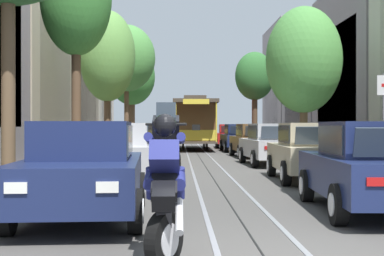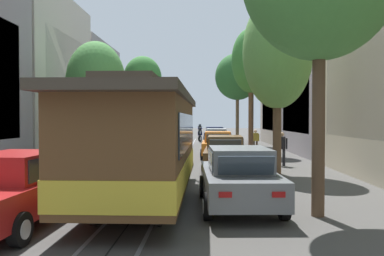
{
  "view_description": "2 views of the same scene",
  "coord_description": "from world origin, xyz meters",
  "px_view_note": "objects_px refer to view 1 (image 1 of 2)",
  "views": [
    {
      "loc": [
        -0.98,
        -5.91,
        1.52
      ],
      "look_at": [
        -0.31,
        22.46,
        1.38
      ],
      "focal_mm": 52.37,
      "sensor_mm": 36.0,
      "label": 1
    },
    {
      "loc": [
        -1.7,
        40.0,
        2.33
      ],
      "look_at": [
        -0.46,
        4.3,
        1.5
      ],
      "focal_mm": 36.34,
      "sensor_mm": 36.0,
      "label": 2
    }
  ],
  "objects_px": {
    "parked_car_navy_fifth_right": "(239,138)",
    "parked_car_orange_mid_left": "(143,143)",
    "parked_car_navy_near_left": "(83,169)",
    "parked_car_silver_second_left": "(123,151)",
    "street_tree_kerb_left_mid": "(107,57)",
    "pedestrian_on_left_pavement": "(84,137)",
    "parked_car_brown_fourth_left": "(148,139)",
    "street_sign_post": "(384,117)",
    "parked_car_navy_near_right": "(372,167)",
    "parked_car_silver_mid_right": "(271,144)",
    "parked_car_red_sixth_right": "(230,136)",
    "cable_car_trolley": "(194,123)",
    "pedestrian_on_right_pavement": "(54,144)",
    "street_tree_kerb_left_far": "(132,78)",
    "street_tree_kerb_right_mid": "(255,77)",
    "street_tree_kerb_right_second": "(304,60)",
    "motorcycle_with_rider": "(165,176)",
    "street_tree_kerb_left_fourth": "(126,59)",
    "parked_car_brown_fourth_right": "(254,140)",
    "parked_car_beige_second_right": "(311,152)",
    "parked_car_grey_fifth_left": "(154,136)"
  },
  "relations": [
    {
      "from": "street_tree_kerb_right_mid",
      "to": "parked_car_beige_second_right",
      "type": "bearing_deg",
      "value": -94.18
    },
    {
      "from": "parked_car_orange_mid_left",
      "to": "street_tree_kerb_left_fourth",
      "type": "xyz_separation_m",
      "value": [
        -1.97,
        13.77,
        5.07
      ]
    },
    {
      "from": "parked_car_navy_fifth_right",
      "to": "cable_car_trolley",
      "type": "xyz_separation_m",
      "value": [
        -2.5,
        3.25,
        0.86
      ]
    },
    {
      "from": "parked_car_brown_fourth_left",
      "to": "parked_car_navy_near_right",
      "type": "relative_size",
      "value": 1.0
    },
    {
      "from": "parked_car_silver_mid_right",
      "to": "street_tree_kerb_left_mid",
      "type": "relative_size",
      "value": 0.59
    },
    {
      "from": "parked_car_navy_fifth_right",
      "to": "pedestrian_on_right_pavement",
      "type": "xyz_separation_m",
      "value": [
        -7.67,
        -13.34,
        0.1
      ]
    },
    {
      "from": "parked_car_silver_second_left",
      "to": "pedestrian_on_left_pavement",
      "type": "distance_m",
      "value": 11.3
    },
    {
      "from": "parked_car_grey_fifth_left",
      "to": "street_tree_kerb_right_second",
      "type": "distance_m",
      "value": 13.92
    },
    {
      "from": "street_tree_kerb_left_fourth",
      "to": "parked_car_brown_fourth_right",
      "type": "bearing_deg",
      "value": -55.35
    },
    {
      "from": "parked_car_brown_fourth_left",
      "to": "street_sign_post",
      "type": "height_order",
      "value": "street_sign_post"
    },
    {
      "from": "motorcycle_with_rider",
      "to": "street_sign_post",
      "type": "height_order",
      "value": "street_sign_post"
    },
    {
      "from": "street_sign_post",
      "to": "motorcycle_with_rider",
      "type": "bearing_deg",
      "value": -126.0
    },
    {
      "from": "parked_car_navy_near_left",
      "to": "parked_car_silver_second_left",
      "type": "height_order",
      "value": "same"
    },
    {
      "from": "cable_car_trolley",
      "to": "street_sign_post",
      "type": "relative_size",
      "value": 3.28
    },
    {
      "from": "parked_car_navy_near_left",
      "to": "motorcycle_with_rider",
      "type": "xyz_separation_m",
      "value": [
        1.4,
        -2.75,
        0.14
      ]
    },
    {
      "from": "parked_car_navy_near_right",
      "to": "pedestrian_on_left_pavement",
      "type": "xyz_separation_m",
      "value": [
        -7.84,
        16.99,
        0.15
      ]
    },
    {
      "from": "parked_car_orange_mid_left",
      "to": "street_tree_kerb_left_far",
      "type": "height_order",
      "value": "street_tree_kerb_left_far"
    },
    {
      "from": "parked_car_navy_near_right",
      "to": "cable_car_trolley",
      "type": "bearing_deg",
      "value": 95.25
    },
    {
      "from": "motorcycle_with_rider",
      "to": "pedestrian_on_left_pavement",
      "type": "relative_size",
      "value": 1.11
    },
    {
      "from": "parked_car_navy_fifth_right",
      "to": "parked_car_orange_mid_left",
      "type": "bearing_deg",
      "value": -117.66
    },
    {
      "from": "parked_car_beige_second_right",
      "to": "pedestrian_on_right_pavement",
      "type": "bearing_deg",
      "value": 154.55
    },
    {
      "from": "parked_car_orange_mid_left",
      "to": "parked_car_brown_fourth_left",
      "type": "height_order",
      "value": "same"
    },
    {
      "from": "parked_car_navy_near_right",
      "to": "street_tree_kerb_right_second",
      "type": "xyz_separation_m",
      "value": [
        2.09,
        14.59,
        3.55
      ]
    },
    {
      "from": "parked_car_brown_fourth_left",
      "to": "street_tree_kerb_right_mid",
      "type": "distance_m",
      "value": 13.36
    },
    {
      "from": "parked_car_navy_near_right",
      "to": "street_tree_kerb_left_fourth",
      "type": "xyz_separation_m",
      "value": [
        -6.76,
        26.94,
        5.07
      ]
    },
    {
      "from": "parked_car_brown_fourth_left",
      "to": "pedestrian_on_right_pavement",
      "type": "distance_m",
      "value": 10.13
    },
    {
      "from": "parked_car_silver_mid_right",
      "to": "cable_car_trolley",
      "type": "height_order",
      "value": "cable_car_trolley"
    },
    {
      "from": "cable_car_trolley",
      "to": "pedestrian_on_right_pavement",
      "type": "distance_m",
      "value": 17.39
    },
    {
      "from": "parked_car_silver_mid_right",
      "to": "parked_car_red_sixth_right",
      "type": "height_order",
      "value": "same"
    },
    {
      "from": "parked_car_silver_mid_right",
      "to": "street_tree_kerb_right_mid",
      "type": "xyz_separation_m",
      "value": [
        1.84,
        18.14,
        4.11
      ]
    },
    {
      "from": "parked_car_navy_near_right",
      "to": "street_tree_kerb_left_fourth",
      "type": "relative_size",
      "value": 0.55
    },
    {
      "from": "parked_car_orange_mid_left",
      "to": "street_tree_kerb_left_mid",
      "type": "relative_size",
      "value": 0.58
    },
    {
      "from": "parked_car_orange_mid_left",
      "to": "cable_car_trolley",
      "type": "xyz_separation_m",
      "value": [
        2.42,
        12.64,
        0.86
      ]
    },
    {
      "from": "parked_car_navy_fifth_right",
      "to": "street_tree_kerb_left_mid",
      "type": "height_order",
      "value": "street_tree_kerb_left_mid"
    },
    {
      "from": "parked_car_red_sixth_right",
      "to": "parked_car_brown_fourth_right",
      "type": "bearing_deg",
      "value": -89.4
    },
    {
      "from": "street_tree_kerb_left_fourth",
      "to": "street_tree_kerb_right_mid",
      "type": "xyz_separation_m",
      "value": [
        8.76,
        2.73,
        -0.96
      ]
    },
    {
      "from": "parked_car_silver_second_left",
      "to": "street_tree_kerb_left_far",
      "type": "height_order",
      "value": "street_tree_kerb_left_far"
    },
    {
      "from": "pedestrian_on_left_pavement",
      "to": "parked_car_navy_near_left",
      "type": "bearing_deg",
      "value": -80.46
    },
    {
      "from": "street_tree_kerb_right_second",
      "to": "street_tree_kerb_left_far",
      "type": "bearing_deg",
      "value": 113.51
    },
    {
      "from": "parked_car_brown_fourth_right",
      "to": "parked_car_red_sixth_right",
      "type": "relative_size",
      "value": 1.0
    },
    {
      "from": "parked_car_silver_second_left",
      "to": "street_tree_kerb_left_mid",
      "type": "relative_size",
      "value": 0.58
    },
    {
      "from": "parked_car_brown_fourth_right",
      "to": "street_sign_post",
      "type": "height_order",
      "value": "street_sign_post"
    },
    {
      "from": "parked_car_navy_near_right",
      "to": "street_tree_kerb_left_far",
      "type": "height_order",
      "value": "street_tree_kerb_left_far"
    },
    {
      "from": "pedestrian_on_left_pavement",
      "to": "cable_car_trolley",
      "type": "bearing_deg",
      "value": 58.16
    },
    {
      "from": "parked_car_silver_mid_right",
      "to": "parked_car_red_sixth_right",
      "type": "bearing_deg",
      "value": 90.16
    },
    {
      "from": "street_tree_kerb_left_mid",
      "to": "motorcycle_with_rider",
      "type": "relative_size",
      "value": 4.06
    },
    {
      "from": "parked_car_beige_second_right",
      "to": "street_tree_kerb_left_far",
      "type": "bearing_deg",
      "value": 103.7
    },
    {
      "from": "parked_car_navy_near_left",
      "to": "parked_car_red_sixth_right",
      "type": "xyz_separation_m",
      "value": [
        5.03,
        28.47,
        0.0
      ]
    },
    {
      "from": "parked_car_red_sixth_right",
      "to": "street_tree_kerb_left_fourth",
      "type": "bearing_deg",
      "value": -171.45
    },
    {
      "from": "parked_car_navy_near_left",
      "to": "parked_car_silver_mid_right",
      "type": "distance_m",
      "value": 13.04
    }
  ]
}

